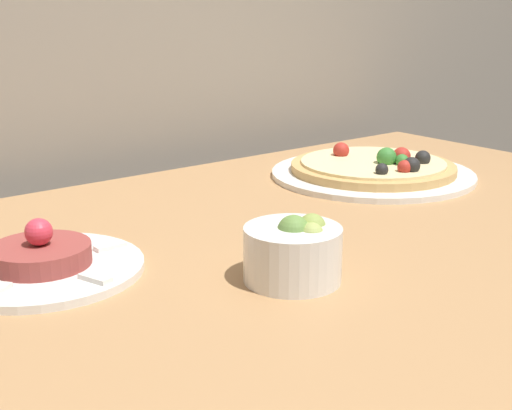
# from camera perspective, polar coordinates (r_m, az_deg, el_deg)

# --- Properties ---
(dining_table) EXTENTS (1.48, 0.88, 0.77)m
(dining_table) POSITION_cam_1_polar(r_m,az_deg,el_deg) (0.99, 2.14, -7.74)
(dining_table) COLOR #AD7F51
(dining_table) RESTS_ON ground_plane
(pizza_plate) EXTENTS (0.37, 0.37, 0.06)m
(pizza_plate) POSITION_cam_1_polar(r_m,az_deg,el_deg) (1.31, 9.42, 2.84)
(pizza_plate) COLOR white
(pizza_plate) RESTS_ON dining_table
(tartare_plate) EXTENTS (0.24, 0.24, 0.07)m
(tartare_plate) POSITION_cam_1_polar(r_m,az_deg,el_deg) (0.88, -16.79, -4.41)
(tartare_plate) COLOR white
(tartare_plate) RESTS_ON dining_table
(small_bowl) EXTENTS (0.11, 0.11, 0.08)m
(small_bowl) POSITION_cam_1_polar(r_m,az_deg,el_deg) (0.81, 3.08, -3.63)
(small_bowl) COLOR white
(small_bowl) RESTS_ON dining_table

